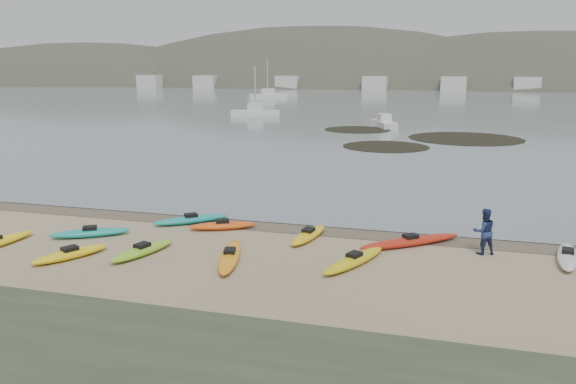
% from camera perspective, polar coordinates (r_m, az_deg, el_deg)
% --- Properties ---
extents(ground, '(600.00, 600.00, 0.00)m').
position_cam_1_polar(ground, '(25.38, -0.00, -3.30)').
color(ground, tan).
rests_on(ground, ground).
extents(wet_sand, '(60.00, 60.00, 0.00)m').
position_cam_1_polar(wet_sand, '(25.10, -0.18, -3.48)').
color(wet_sand, brown).
rests_on(wet_sand, ground).
extents(water, '(1200.00, 1200.00, 0.00)m').
position_cam_1_polar(water, '(323.64, 14.73, 11.05)').
color(water, slate).
rests_on(water, ground).
extents(kayaks, '(24.83, 8.79, 0.34)m').
position_cam_1_polar(kayaks, '(22.46, -7.54, -5.11)').
color(kayaks, '#B42312').
rests_on(kayaks, ground).
extents(person_east, '(1.05, 0.94, 1.78)m').
position_cam_1_polar(person_east, '(22.49, 19.29, -3.80)').
color(person_east, navy).
rests_on(person_east, ground).
extents(kelp_mats, '(20.62, 20.14, 0.04)m').
position_cam_1_polar(kelp_mats, '(57.07, 13.21, 5.35)').
color(kelp_mats, black).
rests_on(kelp_mats, water).
extents(moored_boats, '(87.21, 79.27, 1.22)m').
position_cam_1_polar(moored_boats, '(108.02, 18.08, 8.66)').
color(moored_boats, silver).
rests_on(moored_boats, ground).
extents(far_hills, '(550.00, 135.00, 80.00)m').
position_cam_1_polar(far_hills, '(221.12, 24.18, 5.64)').
color(far_hills, '#384235').
rests_on(far_hills, ground).
extents(far_town, '(199.00, 5.00, 4.00)m').
position_cam_1_polar(far_town, '(168.57, 15.69, 10.54)').
color(far_town, beige).
rests_on(far_town, ground).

